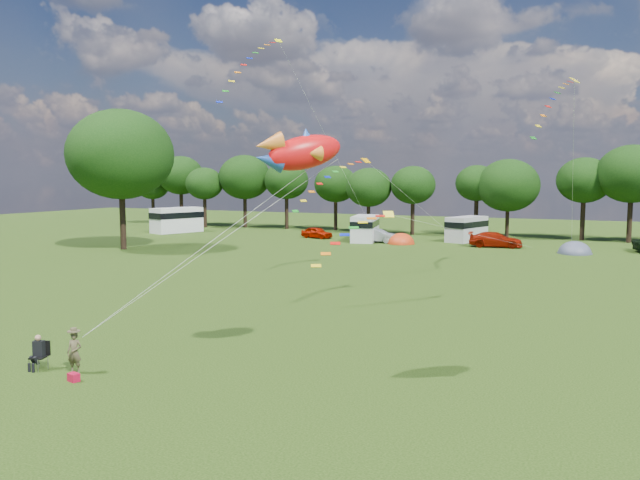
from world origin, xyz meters
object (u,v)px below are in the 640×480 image
at_px(tent_orange, 401,244).
at_px(camp_chair, 39,349).
at_px(campervan_c, 467,228).
at_px(tent_greyblue, 575,253).
at_px(campervan_a, 177,219).
at_px(fish_kite, 298,152).
at_px(big_tree, 121,155).
at_px(campervan_b, 365,227).
at_px(car_b, 377,236).
at_px(car_a, 317,233).
at_px(kite_flyer, 74,353).
at_px(car_c, 495,240).

bearing_deg(tent_orange, camp_chair, -88.88).
distance_m(campervan_c, tent_greyblue, 13.12).
xyz_separation_m(campervan_a, fish_kite, (39.19, -44.09, 6.07)).
bearing_deg(big_tree, campervan_b, 42.34).
height_order(car_b, camp_chair, car_b).
distance_m(big_tree, car_a, 22.98).
relative_size(campervan_a, campervan_b, 1.14).
xyz_separation_m(kite_flyer, camp_chair, (-1.51, -0.18, 0.01)).
height_order(campervan_c, tent_orange, campervan_c).
distance_m(campervan_b, tent_greyblue, 21.33).
bearing_deg(car_a, fish_kite, -142.63).
xyz_separation_m(car_a, fish_kite, (20.19, -44.72, 7.10)).
distance_m(kite_flyer, camp_chair, 1.52).
distance_m(campervan_a, tent_orange, 29.52).
bearing_deg(campervan_c, kite_flyer, -165.96).
bearing_deg(campervan_b, tent_greyblue, -108.76).
bearing_deg(tent_orange, car_a, 170.93).
relative_size(big_tree, tent_greyblue, 4.01).
xyz_separation_m(car_b, tent_greyblue, (19.48, -1.75, -0.70)).
xyz_separation_m(big_tree, car_a, (12.31, 17.50, -8.38)).
distance_m(tent_orange, kite_flyer, 46.13).
height_order(tent_orange, tent_greyblue, tent_greyblue).
xyz_separation_m(tent_orange, kite_flyer, (2.41, -46.06, 0.73)).
relative_size(tent_orange, tent_greyblue, 0.93).
xyz_separation_m(tent_greyblue, kite_flyer, (-14.37, -44.54, 0.73)).
height_order(car_b, campervan_a, campervan_a).
bearing_deg(campervan_a, tent_orange, -73.13).
distance_m(tent_greyblue, fish_kite, 42.82).
bearing_deg(campervan_c, campervan_b, 131.11).
bearing_deg(fish_kite, camp_chair, 153.75).
bearing_deg(kite_flyer, car_b, 82.49).
height_order(car_a, fish_kite, fish_kite).
bearing_deg(kite_flyer, camp_chair, 173.06).
relative_size(campervan_b, kite_flyer, 4.02).
relative_size(car_c, tent_orange, 1.61).
distance_m(big_tree, car_c, 37.17).
height_order(car_a, kite_flyer, kite_flyer).
height_order(campervan_b, kite_flyer, campervan_b).
xyz_separation_m(campervan_b, campervan_c, (10.01, 4.34, -0.05)).
xyz_separation_m(car_c, fish_kite, (0.34, -43.91, 6.99)).
bearing_deg(car_a, car_c, -79.26).
relative_size(car_b, campervan_c, 0.69).
relative_size(car_c, kite_flyer, 3.33).
relative_size(tent_greyblue, fish_kite, 1.14).
bearing_deg(tent_orange, campervan_b, 167.77).
xyz_separation_m(campervan_c, tent_orange, (-5.65, -5.29, -1.41)).
relative_size(campervan_a, camp_chair, 5.37).
bearing_deg(campervan_c, big_tree, 144.27).
relative_size(car_b, camp_chair, 3.20).
xyz_separation_m(campervan_a, campervan_b, (25.10, -0.10, -0.18)).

